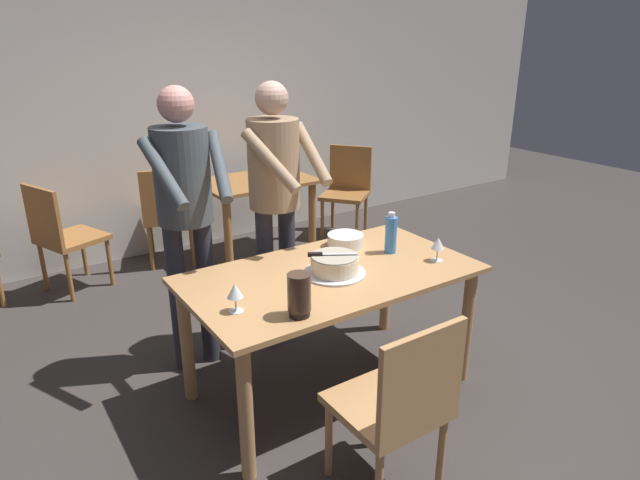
# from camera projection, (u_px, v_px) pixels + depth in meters

# --- Properties ---
(ground_plane) EXTENTS (14.00, 14.00, 0.00)m
(ground_plane) POSITION_uv_depth(u_px,v_px,m) (330.00, 387.00, 3.28)
(ground_plane) COLOR #383330
(back_wall) EXTENTS (10.00, 0.12, 2.70)m
(back_wall) POSITION_uv_depth(u_px,v_px,m) (156.00, 107.00, 4.97)
(back_wall) COLOR beige
(back_wall) RESTS_ON ground_plane
(main_dining_table) EXTENTS (1.60, 0.88, 0.75)m
(main_dining_table) POSITION_uv_depth(u_px,v_px,m) (331.00, 290.00, 3.06)
(main_dining_table) COLOR tan
(main_dining_table) RESTS_ON ground_plane
(cake_on_platter) EXTENTS (0.34, 0.34, 0.11)m
(cake_on_platter) POSITION_uv_depth(u_px,v_px,m) (335.00, 265.00, 2.98)
(cake_on_platter) COLOR silver
(cake_on_platter) RESTS_ON main_dining_table
(cake_knife) EXTENTS (0.24, 0.16, 0.02)m
(cake_knife) POSITION_uv_depth(u_px,v_px,m) (322.00, 254.00, 2.95)
(cake_knife) COLOR silver
(cake_knife) RESTS_ON cake_on_platter
(plate_stack) EXTENTS (0.22, 0.22, 0.08)m
(plate_stack) POSITION_uv_depth(u_px,v_px,m) (345.00, 241.00, 3.36)
(plate_stack) COLOR white
(plate_stack) RESTS_ON main_dining_table
(wine_glass_near) EXTENTS (0.08, 0.08, 0.14)m
(wine_glass_near) POSITION_uv_depth(u_px,v_px,m) (438.00, 244.00, 3.13)
(wine_glass_near) COLOR silver
(wine_glass_near) RESTS_ON main_dining_table
(wine_glass_far) EXTENTS (0.08, 0.08, 0.14)m
(wine_glass_far) POSITION_uv_depth(u_px,v_px,m) (235.00, 292.00, 2.56)
(wine_glass_far) COLOR silver
(wine_glass_far) RESTS_ON main_dining_table
(water_bottle) EXTENTS (0.07, 0.07, 0.25)m
(water_bottle) POSITION_uv_depth(u_px,v_px,m) (391.00, 234.00, 3.25)
(water_bottle) COLOR #387AC6
(water_bottle) RESTS_ON main_dining_table
(hurricane_lamp) EXTENTS (0.11, 0.11, 0.21)m
(hurricane_lamp) POSITION_uv_depth(u_px,v_px,m) (299.00, 295.00, 2.52)
(hurricane_lamp) COLOR black
(hurricane_lamp) RESTS_ON main_dining_table
(person_cutting_cake) EXTENTS (0.46, 0.57, 1.72)m
(person_cutting_cake) POSITION_uv_depth(u_px,v_px,m) (275.00, 188.00, 3.43)
(person_cutting_cake) COLOR #2D2D38
(person_cutting_cake) RESTS_ON ground_plane
(person_standing_beside) EXTENTS (0.47, 0.56, 1.72)m
(person_standing_beside) POSITION_uv_depth(u_px,v_px,m) (185.00, 201.00, 3.15)
(person_standing_beside) COLOR #2D2D38
(person_standing_beside) RESTS_ON ground_plane
(chair_near_side) EXTENTS (0.44, 0.44, 0.90)m
(chair_near_side) POSITION_uv_depth(u_px,v_px,m) (398.00, 403.00, 2.36)
(chair_near_side) COLOR tan
(chair_near_side) RESTS_ON ground_plane
(background_table) EXTENTS (1.00, 0.70, 0.74)m
(background_table) POSITION_uv_depth(u_px,v_px,m) (257.00, 197.00, 5.02)
(background_table) COLOR #9E6633
(background_table) RESTS_ON ground_plane
(background_chair_1) EXTENTS (0.62, 0.62, 0.90)m
(background_chair_1) POSITION_uv_depth(u_px,v_px,m) (347.00, 188.00, 5.66)
(background_chair_1) COLOR #9E6633
(background_chair_1) RESTS_ON ground_plane
(background_chair_2) EXTENTS (0.57, 0.57, 0.90)m
(background_chair_2) POSITION_uv_depth(u_px,v_px,m) (62.00, 234.00, 4.35)
(background_chair_2) COLOR #9E6633
(background_chair_2) RESTS_ON ground_plane
(background_chair_3) EXTENTS (0.55, 0.55, 0.90)m
(background_chair_3) POSITION_uv_depth(u_px,v_px,m) (169.00, 212.00, 4.88)
(background_chair_3) COLOR #9E6633
(background_chair_3) RESTS_ON ground_plane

